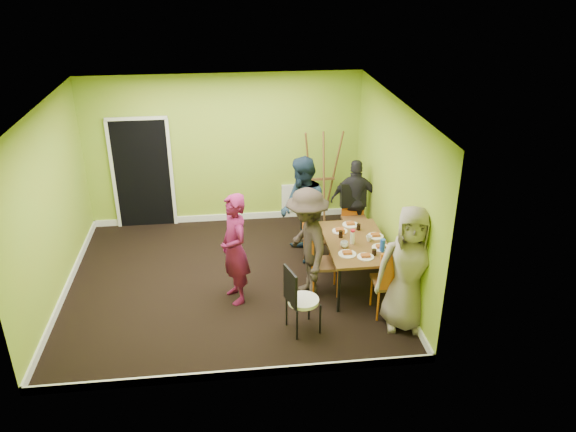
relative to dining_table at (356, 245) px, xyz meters
name	(u,v)px	position (x,y,z in m)	size (l,w,h in m)	color
ground	(231,281)	(-1.90, 0.32, -0.70)	(5.00, 5.00, 0.00)	black
room_walls	(226,223)	(-1.92, 0.36, 0.29)	(5.04, 4.54, 2.82)	#98AE2C
dining_table	(356,245)	(0.00, 0.00, 0.00)	(0.90, 1.50, 0.75)	black
chair_left_far	(313,236)	(-0.54, 0.72, -0.18)	(0.46, 0.46, 0.91)	orange
chair_left_near	(319,258)	(-0.58, -0.13, -0.11)	(0.46, 0.46, 1.04)	orange
chair_back_end	(354,202)	(0.29, 1.43, 0.07)	(0.45, 0.53, 1.08)	orange
chair_front_end	(391,279)	(0.30, -0.87, -0.09)	(0.45, 0.45, 1.08)	orange
chair_bentwood	(299,297)	(-1.02, -1.06, -0.16)	(0.48, 0.47, 0.98)	black
easel	(322,177)	(-0.11, 2.32, 0.19)	(0.72, 0.68, 1.80)	brown
plate_near_left	(340,231)	(-0.18, 0.36, 0.06)	(0.24, 0.24, 0.01)	white
plate_near_right	(347,254)	(-0.22, -0.37, 0.06)	(0.26, 0.26, 0.01)	white
plate_far_back	(350,225)	(0.03, 0.56, 0.06)	(0.25, 0.25, 0.01)	white
plate_far_front	(366,257)	(0.02, -0.49, 0.06)	(0.24, 0.24, 0.01)	white
plate_wall_back	(375,236)	(0.33, 0.12, 0.06)	(0.25, 0.25, 0.01)	white
plate_wall_front	(381,248)	(0.31, -0.24, 0.06)	(0.26, 0.26, 0.01)	white
thermos	(352,237)	(-0.07, -0.05, 0.15)	(0.07, 0.07, 0.19)	white
blue_bottle	(382,245)	(0.30, -0.34, 0.15)	(0.07, 0.07, 0.20)	blue
orange_bottle	(344,232)	(-0.14, 0.25, 0.09)	(0.04, 0.04, 0.08)	orange
glass_mid	(341,234)	(-0.21, 0.16, 0.11)	(0.06, 0.06, 0.11)	black
glass_back	(358,227)	(0.12, 0.38, 0.10)	(0.06, 0.06, 0.10)	black
glass_front	(374,252)	(0.16, -0.43, 0.10)	(0.07, 0.07, 0.09)	black
cup_a	(344,244)	(-0.22, -0.15, 0.10)	(0.12, 0.12, 0.09)	white
cup_b	(369,238)	(0.19, -0.01, 0.10)	(0.09, 0.09, 0.08)	white
person_standing	(235,249)	(-1.82, -0.18, 0.14)	(0.61, 0.40, 1.68)	#61103A
person_left_far	(303,210)	(-0.68, 0.95, 0.18)	(0.86, 0.67, 1.76)	#142433
person_left_near	(307,244)	(-0.78, -0.17, 0.16)	(1.10, 0.63, 1.70)	black
person_back_end	(356,200)	(0.34, 1.52, 0.05)	(0.87, 0.36, 1.48)	black
person_front_end	(409,269)	(0.45, -1.11, 0.20)	(0.87, 0.57, 1.78)	gray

